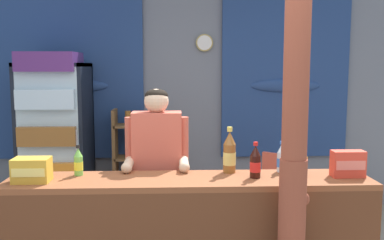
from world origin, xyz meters
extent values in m
cube|color=slate|center=(0.00, 2.69, 1.27)|extent=(5.75, 0.12, 2.54)
cube|color=navy|center=(-1.39, 2.60, 1.59)|extent=(1.81, 0.04, 1.90)
ellipsoid|color=navy|center=(-1.39, 2.58, 1.49)|extent=(1.00, 0.10, 0.16)
cube|color=navy|center=(1.21, 2.60, 1.59)|extent=(1.52, 0.04, 1.90)
ellipsoid|color=navy|center=(1.21, 2.58, 1.49)|extent=(0.83, 0.10, 0.16)
cylinder|color=tan|center=(0.24, 2.61, 2.00)|extent=(0.20, 0.03, 0.20)
cylinder|color=white|center=(0.24, 2.60, 2.00)|extent=(0.17, 0.01, 0.17)
cube|color=beige|center=(0.88, 2.61, 1.63)|extent=(0.24, 0.02, 0.18)
cube|color=brown|center=(-0.02, 0.40, 0.94)|extent=(2.51, 0.45, 0.04)
cylinder|color=brown|center=(0.60, 0.03, 1.75)|extent=(0.15, 0.15, 1.17)
ellipsoid|color=brown|center=(0.68, 0.03, 0.92)|extent=(0.06, 0.05, 0.08)
cube|color=black|center=(-1.42, 2.53, 0.88)|extent=(0.71, 0.04, 1.76)
cube|color=black|center=(-1.75, 2.23, 0.88)|extent=(0.04, 0.65, 1.76)
cube|color=black|center=(-1.08, 2.23, 0.88)|extent=(0.04, 0.65, 1.76)
cube|color=black|center=(-1.42, 2.23, 1.74)|extent=(0.71, 0.65, 0.04)
cube|color=black|center=(-1.42, 2.23, 0.04)|extent=(0.71, 0.65, 0.08)
cube|color=silver|center=(-1.42, 1.92, 0.93)|extent=(0.65, 0.02, 1.60)
cylinder|color=#B7B7BC|center=(-1.12, 1.89, 0.88)|extent=(0.02, 0.02, 0.40)
cube|color=silver|center=(-1.42, 2.23, 0.53)|extent=(0.63, 0.57, 0.02)
cube|color=orange|center=(-1.42, 2.10, 0.64)|extent=(0.59, 0.53, 0.20)
cube|color=silver|center=(-1.42, 2.23, 0.90)|extent=(0.63, 0.57, 0.02)
cube|color=brown|center=(-1.42, 2.10, 1.01)|extent=(0.59, 0.53, 0.20)
cube|color=silver|center=(-1.42, 2.23, 1.28)|extent=(0.63, 0.57, 0.02)
cube|color=silver|center=(-1.42, 2.10, 1.39)|extent=(0.59, 0.53, 0.20)
cube|color=silver|center=(-1.42, 2.23, 1.66)|extent=(0.63, 0.57, 0.02)
cube|color=#56286B|center=(-1.42, 2.10, 1.77)|extent=(0.59, 0.53, 0.20)
cube|color=brown|center=(-0.80, 2.36, 0.62)|extent=(0.04, 0.28, 1.24)
cube|color=brown|center=(-0.36, 2.36, 0.62)|extent=(0.04, 0.28, 1.24)
cube|color=brown|center=(-0.58, 2.36, 1.05)|extent=(0.44, 0.28, 0.02)
cylinder|color=brown|center=(-0.64, 2.36, 1.14)|extent=(0.07, 0.07, 0.16)
cylinder|color=black|center=(-0.51, 2.36, 1.12)|extent=(0.06, 0.06, 0.12)
cube|color=brown|center=(-0.58, 2.36, 0.68)|extent=(0.44, 0.28, 0.02)
cylinder|color=#75C64C|center=(-0.64, 2.36, 0.75)|extent=(0.06, 0.06, 0.12)
cylinder|color=#56286B|center=(-0.51, 2.36, 0.75)|extent=(0.06, 0.06, 0.12)
cube|color=brown|center=(-0.58, 2.36, 0.31)|extent=(0.44, 0.28, 0.02)
cylinder|color=black|center=(-0.64, 2.36, 0.39)|extent=(0.06, 0.06, 0.14)
cylinder|color=#56286B|center=(-0.51, 2.36, 0.40)|extent=(0.06, 0.06, 0.16)
cube|color=#E5563D|center=(1.07, 1.80, 0.44)|extent=(0.62, 0.62, 0.04)
cube|color=#E5563D|center=(0.95, 1.64, 0.66)|extent=(0.35, 0.29, 0.40)
cylinder|color=#E5563D|center=(1.34, 1.83, 0.22)|extent=(0.04, 0.04, 0.44)
cylinder|color=#E5563D|center=(1.04, 2.06, 0.22)|extent=(0.04, 0.04, 0.44)
cylinder|color=#E5563D|center=(1.10, 1.53, 0.22)|extent=(0.04, 0.04, 0.44)
cylinder|color=#E5563D|center=(0.80, 1.76, 0.22)|extent=(0.04, 0.04, 0.44)
cube|color=#E5563D|center=(1.23, 1.68, 0.56)|extent=(0.27, 0.34, 0.03)
cube|color=#E5563D|center=(0.91, 1.92, 0.56)|extent=(0.27, 0.34, 0.03)
cylinder|color=#28282D|center=(-0.34, 0.83, 0.41)|extent=(0.11, 0.11, 0.82)
cylinder|color=#28282D|center=(-0.17, 0.83, 0.41)|extent=(0.11, 0.11, 0.82)
cube|color=#D15B47|center=(-0.26, 0.83, 1.10)|extent=(0.38, 0.20, 0.55)
sphere|color=#DBB28E|center=(-0.26, 0.83, 1.46)|extent=(0.19, 0.19, 0.19)
ellipsoid|color=black|center=(-0.26, 0.84, 1.50)|extent=(0.18, 0.18, 0.10)
cylinder|color=#D15B47|center=(-0.46, 0.83, 1.17)|extent=(0.08, 0.08, 0.33)
cylinder|color=#DBB28E|center=(-0.46, 0.68, 1.00)|extent=(0.07, 0.26, 0.07)
sphere|color=#DBB28E|center=(-0.46, 0.55, 1.00)|extent=(0.08, 0.08, 0.08)
cylinder|color=#D15B47|center=(-0.05, 0.83, 1.17)|extent=(0.08, 0.08, 0.33)
cylinder|color=#DBB28E|center=(-0.05, 0.68, 1.00)|extent=(0.07, 0.26, 0.07)
sphere|color=#DBB28E|center=(-0.05, 0.55, 1.00)|extent=(0.08, 0.08, 0.08)
cylinder|color=brown|center=(0.28, 0.54, 1.06)|extent=(0.09, 0.09, 0.21)
cone|color=brown|center=(0.28, 0.54, 1.21)|extent=(0.09, 0.09, 0.09)
cylinder|color=#E5CC4C|center=(0.28, 0.54, 1.28)|extent=(0.04, 0.04, 0.03)
cylinder|color=#E5D166|center=(0.28, 0.54, 1.06)|extent=(0.09, 0.09, 0.09)
cylinder|color=#75C64C|center=(-0.80, 0.51, 1.03)|extent=(0.06, 0.06, 0.13)
cone|color=#75C64C|center=(-0.80, 0.51, 1.12)|extent=(0.06, 0.06, 0.06)
cylinder|color=black|center=(-0.80, 0.51, 1.17)|extent=(0.03, 0.03, 0.02)
cylinder|color=yellow|center=(-0.80, 0.51, 1.03)|extent=(0.06, 0.06, 0.06)
cylinder|color=orange|center=(0.78, 0.41, 1.03)|extent=(0.07, 0.07, 0.14)
cone|color=orange|center=(0.78, 0.41, 1.13)|extent=(0.07, 0.07, 0.06)
cylinder|color=white|center=(0.78, 0.41, 1.17)|extent=(0.03, 0.03, 0.02)
cylinder|color=#194C99|center=(0.78, 0.41, 1.03)|extent=(0.07, 0.07, 0.06)
cylinder|color=black|center=(0.44, 0.39, 1.04)|extent=(0.07, 0.07, 0.16)
cone|color=black|center=(0.44, 0.39, 1.15)|extent=(0.07, 0.07, 0.07)
cylinder|color=red|center=(0.44, 0.39, 1.20)|extent=(0.03, 0.03, 0.03)
cylinder|color=red|center=(0.44, 0.39, 1.04)|extent=(0.08, 0.08, 0.07)
cylinder|color=silver|center=(0.66, 0.55, 1.03)|extent=(0.06, 0.06, 0.14)
cone|color=silver|center=(0.66, 0.55, 1.13)|extent=(0.06, 0.06, 0.06)
cylinder|color=blue|center=(0.66, 0.55, 1.18)|extent=(0.03, 0.03, 0.02)
cylinder|color=blue|center=(0.66, 0.55, 1.03)|extent=(0.06, 0.06, 0.06)
cube|color=gold|center=(-1.07, 0.35, 1.04)|extent=(0.24, 0.15, 0.16)
cube|color=#FFE26D|center=(-1.07, 0.27, 1.04)|extent=(0.21, 0.00, 0.06)
cube|color=#E5422D|center=(1.09, 0.39, 1.05)|extent=(0.23, 0.10, 0.18)
cube|color=#FF826D|center=(1.09, 0.34, 1.05)|extent=(0.20, 0.00, 0.06)
camera|label=1|loc=(-0.12, -2.50, 1.73)|focal=40.24mm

